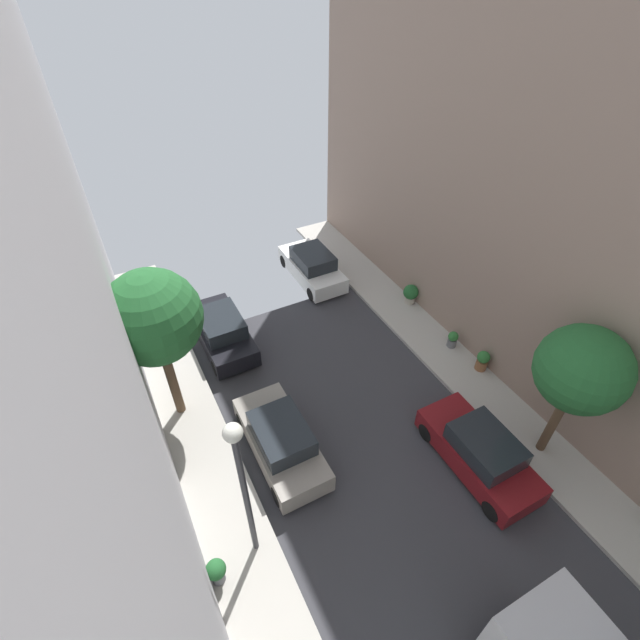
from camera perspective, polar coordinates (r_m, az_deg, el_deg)
parked_car_left_2 at (r=15.43m, az=-4.86°, el=-14.62°), size 1.78×4.20×1.57m
parked_car_left_3 at (r=19.32m, az=-12.04°, el=-1.31°), size 1.78×4.20×1.57m
parked_car_right_2 at (r=15.96m, az=19.17°, el=-15.19°), size 1.78×4.20×1.57m
parked_car_right_3 at (r=22.60m, az=-0.99°, el=6.67°), size 1.78×4.20×1.57m
street_tree_1 at (r=14.90m, az=29.68°, el=-5.41°), size 2.61×2.61×5.09m
street_tree_2 at (r=14.61m, az=-19.98°, el=0.23°), size 3.00×3.00×5.85m
potted_plant_0 at (r=18.91m, az=19.48°, el=-4.72°), size 0.49×0.49×0.87m
potted_plant_1 at (r=21.35m, az=11.15°, el=3.26°), size 0.69×0.69×0.92m
potted_plant_3 at (r=13.84m, az=-12.71°, el=-28.06°), size 0.54×0.54×0.90m
potted_plant_5 at (r=19.57m, az=16.10°, el=-2.27°), size 0.41×0.41×0.73m
lamp_post at (r=11.26m, az=-9.66°, el=-18.56°), size 0.44×0.44×5.55m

